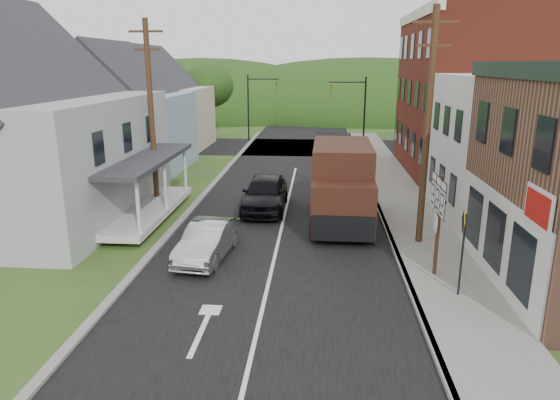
% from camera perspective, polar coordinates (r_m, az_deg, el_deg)
% --- Properties ---
extents(ground, '(120.00, 120.00, 0.00)m').
position_cam_1_polar(ground, '(17.16, -1.12, -8.66)').
color(ground, '#2D4719').
rests_on(ground, ground).
extents(road, '(9.00, 90.00, 0.02)m').
position_cam_1_polar(road, '(26.58, 0.98, 0.13)').
color(road, black).
rests_on(road, ground).
extents(cross_road, '(60.00, 9.00, 0.02)m').
position_cam_1_polar(cross_road, '(43.19, 2.39, 6.06)').
color(cross_road, black).
rests_on(cross_road, ground).
extents(sidewalk_right, '(2.80, 55.00, 0.15)m').
position_cam_1_polar(sidewalk_right, '(24.97, 14.33, -1.19)').
color(sidewalk_right, slate).
rests_on(sidewalk_right, ground).
extents(curb_right, '(0.20, 55.00, 0.15)m').
position_cam_1_polar(curb_right, '(24.77, 11.25, -1.13)').
color(curb_right, slate).
rests_on(curb_right, ground).
extents(curb_left, '(0.30, 55.00, 0.12)m').
position_cam_1_polar(curb_left, '(25.36, -9.85, -0.71)').
color(curb_left, slate).
rests_on(curb_left, ground).
extents(storefront_white, '(8.00, 7.00, 6.50)m').
position_cam_1_polar(storefront_white, '(25.34, 27.16, 5.20)').
color(storefront_white, silver).
rests_on(storefront_white, ground).
extents(storefront_red, '(8.00, 12.00, 10.00)m').
position_cam_1_polar(storefront_red, '(34.08, 21.51, 10.99)').
color(storefront_red, maroon).
rests_on(storefront_red, ground).
extents(house_gray, '(10.20, 12.24, 8.35)m').
position_cam_1_polar(house_gray, '(25.65, -27.70, 7.47)').
color(house_gray, '#A7AAAC').
rests_on(house_gray, ground).
extents(house_blue, '(7.14, 8.16, 7.28)m').
position_cam_1_polar(house_blue, '(35.09, -16.72, 9.35)').
color(house_blue, '#86A1B7').
rests_on(house_blue, ground).
extents(house_cream, '(7.14, 8.16, 7.28)m').
position_cam_1_polar(house_cream, '(43.72, -13.12, 10.66)').
color(house_cream, '#C3B497').
rests_on(house_cream, ground).
extents(utility_pole_right, '(1.60, 0.26, 9.00)m').
position_cam_1_polar(utility_pole_right, '(19.66, 16.49, 7.94)').
color(utility_pole_right, '#472D19').
rests_on(utility_pole_right, ground).
extents(utility_pole_left, '(1.60, 0.26, 9.00)m').
position_cam_1_polar(utility_pole_left, '(25.04, -14.50, 9.55)').
color(utility_pole_left, '#472D19').
rests_on(utility_pole_left, ground).
extents(traffic_signal_right, '(2.87, 0.20, 6.00)m').
position_cam_1_polar(traffic_signal_right, '(39.33, 8.63, 10.50)').
color(traffic_signal_right, black).
rests_on(traffic_signal_right, ground).
extents(traffic_signal_left, '(2.87, 0.20, 6.00)m').
position_cam_1_polar(traffic_signal_left, '(46.58, -2.79, 11.38)').
color(traffic_signal_left, black).
rests_on(traffic_signal_left, ground).
extents(tree_left_c, '(5.80, 5.80, 8.41)m').
position_cam_1_polar(tree_left_c, '(41.12, -26.15, 12.39)').
color(tree_left_c, '#382616').
rests_on(tree_left_c, ground).
extents(tree_left_d, '(4.80, 4.80, 6.94)m').
position_cam_1_polar(tree_left_d, '(48.80, -8.20, 12.76)').
color(tree_left_d, '#382616').
rests_on(tree_left_d, ground).
extents(forested_ridge, '(90.00, 30.00, 16.00)m').
position_cam_1_polar(forested_ridge, '(70.96, 3.27, 9.70)').
color(forested_ridge, '#1C3710').
rests_on(forested_ridge, ground).
extents(silver_sedan, '(1.86, 4.20, 1.34)m').
position_cam_1_polar(silver_sedan, '(18.58, -8.24, -4.67)').
color(silver_sedan, silver).
rests_on(silver_sedan, ground).
extents(dark_sedan, '(2.03, 5.04, 1.72)m').
position_cam_1_polar(dark_sedan, '(24.33, -1.72, 0.78)').
color(dark_sedan, black).
rests_on(dark_sedan, ground).
extents(delivery_van, '(2.71, 6.37, 3.54)m').
position_cam_1_polar(delivery_van, '(22.23, 7.07, 1.73)').
color(delivery_van, black).
rests_on(delivery_van, ground).
extents(route_sign_cluster, '(0.17, 1.93, 3.37)m').
position_cam_1_polar(route_sign_cluster, '(17.01, 17.61, -1.24)').
color(route_sign_cluster, '#472D19').
rests_on(route_sign_cluster, sidewalk_right).
extents(warning_sign, '(0.18, 0.75, 2.73)m').
position_cam_1_polar(warning_sign, '(15.82, 20.14, -4.39)').
color(warning_sign, black).
rests_on(warning_sign, sidewalk_right).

